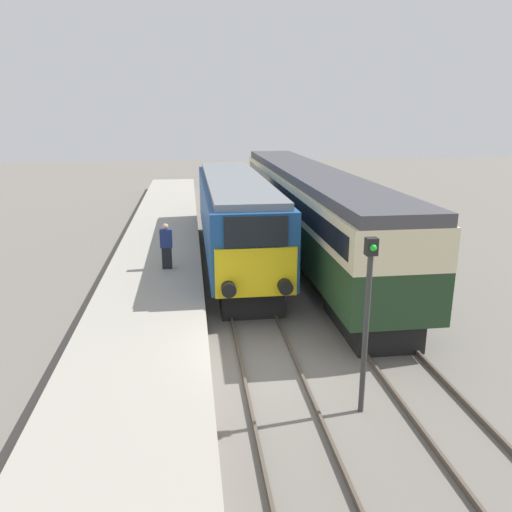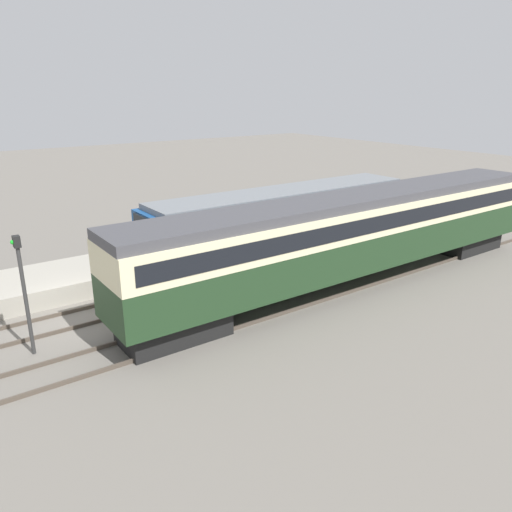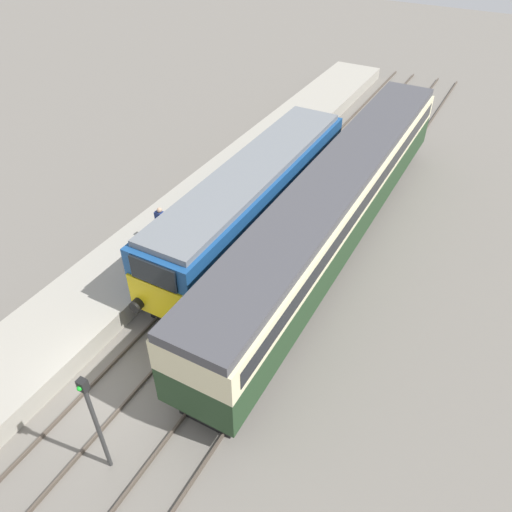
{
  "view_description": "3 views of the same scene",
  "coord_description": "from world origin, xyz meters",
  "px_view_note": "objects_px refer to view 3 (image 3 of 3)",
  "views": [
    {
      "loc": [
        -1.87,
        -11.31,
        6.36
      ],
      "look_at": [
        0.0,
        2.83,
        2.27
      ],
      "focal_mm": 35.0,
      "sensor_mm": 36.0,
      "label": 1
    },
    {
      "loc": [
        17.49,
        -4.52,
        8.1
      ],
      "look_at": [
        1.7,
        6.83,
        1.6
      ],
      "focal_mm": 35.0,
      "sensor_mm": 36.0,
      "label": 2
    },
    {
      "loc": [
        9.05,
        -6.55,
        13.94
      ],
      "look_at": [
        1.7,
        6.83,
        1.6
      ],
      "focal_mm": 35.0,
      "sensor_mm": 36.0,
      "label": 3
    }
  ],
  "objects_px": {
    "locomotive": "(253,200)",
    "person_on_platform": "(162,225)",
    "passenger_carriage": "(336,202)",
    "signal_post": "(94,419)"
  },
  "relations": [
    {
      "from": "locomotive",
      "to": "person_on_platform",
      "type": "xyz_separation_m",
      "value": [
        -2.82,
        -2.96,
        -0.46
      ]
    },
    {
      "from": "locomotive",
      "to": "passenger_carriage",
      "type": "bearing_deg",
      "value": 18.05
    },
    {
      "from": "locomotive",
      "to": "passenger_carriage",
      "type": "height_order",
      "value": "passenger_carriage"
    },
    {
      "from": "person_on_platform",
      "to": "signal_post",
      "type": "height_order",
      "value": "signal_post"
    },
    {
      "from": "locomotive",
      "to": "passenger_carriage",
      "type": "distance_m",
      "value": 3.59
    },
    {
      "from": "passenger_carriage",
      "to": "signal_post",
      "type": "xyz_separation_m",
      "value": [
        -1.7,
        -12.78,
        -0.09
      ]
    },
    {
      "from": "locomotive",
      "to": "person_on_platform",
      "type": "bearing_deg",
      "value": -133.6
    },
    {
      "from": "person_on_platform",
      "to": "signal_post",
      "type": "xyz_separation_m",
      "value": [
        4.52,
        -8.71,
        0.7
      ]
    },
    {
      "from": "signal_post",
      "to": "passenger_carriage",
      "type": "bearing_deg",
      "value": 82.42
    },
    {
      "from": "signal_post",
      "to": "locomotive",
      "type": "bearing_deg",
      "value": 98.29
    }
  ]
}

